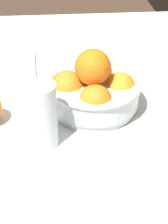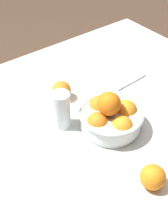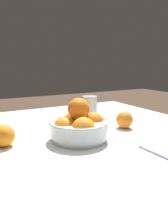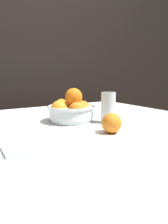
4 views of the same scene
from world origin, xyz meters
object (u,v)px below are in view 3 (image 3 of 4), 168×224
juice_glass (90,113)px  orange_loose_near_bowl (4,136)px  fruit_bowl (79,126)px  orange_loose_front (125,120)px

juice_glass → orange_loose_near_bowl: juice_glass is taller
fruit_bowl → orange_loose_near_bowl: fruit_bowl is taller
juice_glass → orange_loose_near_bowl: (-0.06, 0.38, -0.03)m
juice_glass → orange_loose_front: 0.16m
orange_loose_near_bowl → orange_loose_front: orange_loose_near_bowl is taller
orange_loose_near_bowl → orange_loose_front: bearing=-93.0°
fruit_bowl → juice_glass: size_ratio=1.60×
juice_glass → orange_loose_near_bowl: size_ratio=1.82×
juice_glass → fruit_bowl: bearing=136.7°
fruit_bowl → orange_loose_near_bowl: 0.27m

